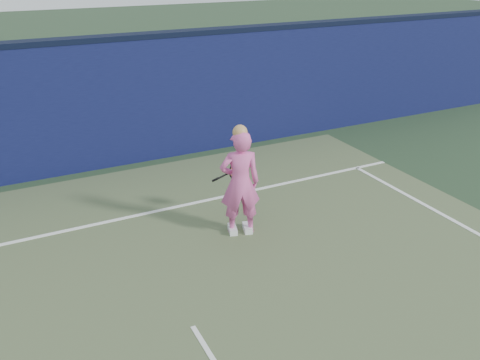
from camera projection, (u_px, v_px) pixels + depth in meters
backstop_wall at (87, 108)px, 9.96m from camera, size 24.00×0.40×2.50m
wall_cap at (78, 40)px, 9.43m from camera, size 24.00×0.42×0.10m
player at (240, 183)px, 7.69m from camera, size 0.70×0.56×1.77m
racket at (235, 171)px, 8.12m from camera, size 0.57×0.13×0.30m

